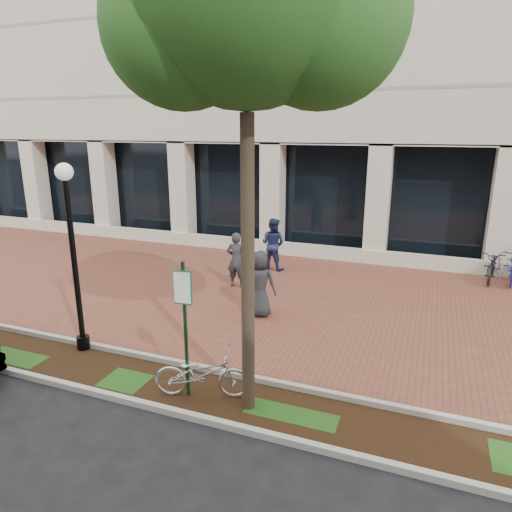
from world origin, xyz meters
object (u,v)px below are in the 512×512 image
(parking_sign, at_px, (184,314))
(pedestrian_mid, at_px, (273,244))
(lamppost, at_px, (73,249))
(locked_bicycle, at_px, (202,374))
(pedestrian_right, at_px, (260,284))
(pedestrian_left, at_px, (236,260))

(parking_sign, relative_size, pedestrian_mid, 1.43)
(lamppost, height_order, locked_bicycle, lamppost)
(pedestrian_mid, bearing_deg, parking_sign, 107.36)
(pedestrian_right, bearing_deg, locked_bicycle, 92.43)
(pedestrian_right, bearing_deg, pedestrian_mid, -78.45)
(lamppost, bearing_deg, locked_bicycle, -11.86)
(pedestrian_left, bearing_deg, parking_sign, 100.90)
(locked_bicycle, xyz_separation_m, pedestrian_right, (-0.35, 3.87, 0.42))
(parking_sign, height_order, locked_bicycle, parking_sign)
(lamppost, xyz_separation_m, pedestrian_left, (1.54, 5.01, -1.45))
(pedestrian_mid, relative_size, pedestrian_right, 1.03)
(parking_sign, distance_m, locked_bicycle, 1.20)
(lamppost, distance_m, pedestrian_right, 4.59)
(locked_bicycle, height_order, pedestrian_mid, pedestrian_mid)
(pedestrian_left, distance_m, pedestrian_right, 2.34)
(pedestrian_mid, height_order, pedestrian_right, pedestrian_mid)
(locked_bicycle, relative_size, pedestrian_left, 1.01)
(lamppost, distance_m, pedestrian_left, 5.44)
(pedestrian_left, relative_size, pedestrian_mid, 0.95)
(pedestrian_left, bearing_deg, lamppost, 68.91)
(pedestrian_mid, bearing_deg, pedestrian_left, 88.01)
(locked_bicycle, bearing_deg, pedestrian_right, -12.87)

